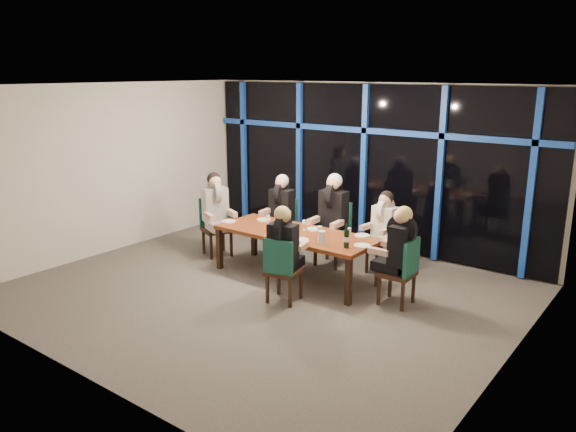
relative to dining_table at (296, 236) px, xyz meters
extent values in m
plane|color=#5D5852|center=(0.00, -0.80, -0.68)|extent=(7.00, 7.00, 0.00)
cube|color=silver|center=(0.00, 2.20, 0.82)|extent=(7.00, 0.04, 3.00)
cube|color=silver|center=(0.00, -3.80, 0.82)|extent=(7.00, 0.04, 3.00)
cube|color=silver|center=(-3.50, -0.80, 0.82)|extent=(0.04, 6.00, 3.00)
cube|color=silver|center=(3.50, -0.80, 0.82)|extent=(0.04, 6.00, 3.00)
cube|color=white|center=(0.00, -0.80, 2.32)|extent=(7.00, 6.00, 0.04)
cube|color=black|center=(0.00, 2.14, 0.82)|extent=(6.86, 0.04, 2.94)
cube|color=#143DA1|center=(-2.90, 2.09, 0.82)|extent=(0.10, 0.10, 2.94)
cube|color=#143DA1|center=(-1.45, 2.09, 0.82)|extent=(0.10, 0.10, 2.94)
cube|color=#143DA1|center=(0.00, 2.09, 0.82)|extent=(0.10, 0.10, 2.94)
cube|color=#143DA1|center=(1.45, 2.09, 0.82)|extent=(0.10, 0.10, 2.94)
cube|color=#143DA1|center=(2.90, 2.09, 0.82)|extent=(0.10, 0.10, 2.94)
cube|color=#143DA1|center=(0.00, 2.09, 1.48)|extent=(6.86, 0.10, 0.10)
cube|color=#FF2D14|center=(1.10, 2.45, 1.47)|extent=(0.60, 0.05, 0.35)
cube|color=brown|center=(0.00, 0.00, 0.04)|extent=(2.60, 1.00, 0.06)
cube|color=black|center=(-1.24, -0.44, -0.34)|extent=(0.08, 0.08, 0.69)
cube|color=black|center=(1.24, -0.44, -0.34)|extent=(0.08, 0.08, 0.69)
cube|color=black|center=(-1.24, 0.44, -0.34)|extent=(0.08, 0.08, 0.69)
cube|color=black|center=(1.24, 0.44, -0.34)|extent=(0.08, 0.08, 0.69)
cube|color=black|center=(-0.93, 0.81, -0.23)|extent=(0.51, 0.51, 0.06)
cube|color=#1A5646|center=(-0.95, 1.01, 0.04)|extent=(0.46, 0.11, 0.50)
cube|color=black|center=(-1.08, 0.61, -0.47)|extent=(0.04, 0.04, 0.42)
cube|color=black|center=(-0.72, 0.65, -0.47)|extent=(0.04, 0.04, 0.42)
cube|color=black|center=(-1.13, 0.97, -0.47)|extent=(0.04, 0.04, 0.42)
cube|color=black|center=(-0.77, 1.01, -0.47)|extent=(0.04, 0.04, 0.42)
cube|color=black|center=(0.13, 0.85, -0.19)|extent=(0.52, 0.52, 0.07)
cube|color=#1A5646|center=(0.11, 1.07, 0.11)|extent=(0.50, 0.08, 0.55)
cube|color=black|center=(-0.06, 0.64, -0.45)|extent=(0.05, 0.05, 0.46)
cube|color=black|center=(0.34, 0.66, -0.45)|extent=(0.05, 0.05, 0.46)
cube|color=black|center=(-0.08, 1.03, -0.45)|extent=(0.05, 0.05, 0.46)
cube|color=black|center=(0.31, 1.06, -0.45)|extent=(0.05, 0.05, 0.46)
cube|color=black|center=(1.01, 0.99, -0.25)|extent=(0.48, 0.48, 0.06)
cube|color=#1A5646|center=(1.03, 1.18, 0.01)|extent=(0.43, 0.10, 0.48)
cube|color=black|center=(0.82, 0.84, -0.48)|extent=(0.04, 0.04, 0.40)
cube|color=black|center=(1.16, 0.80, -0.48)|extent=(0.04, 0.04, 0.40)
cube|color=black|center=(0.86, 1.19, -0.48)|extent=(0.04, 0.04, 0.40)
cube|color=black|center=(1.20, 1.15, -0.48)|extent=(0.04, 0.04, 0.40)
cube|color=black|center=(-1.77, 0.05, -0.21)|extent=(0.62, 0.62, 0.06)
cube|color=#1A5646|center=(-1.96, 0.14, 0.07)|extent=(0.24, 0.45, 0.52)
cube|color=black|center=(-1.68, -0.20, -0.46)|extent=(0.06, 0.06, 0.44)
cube|color=black|center=(-1.52, 0.14, -0.46)|extent=(0.06, 0.06, 0.44)
cube|color=black|center=(-2.02, -0.04, -0.46)|extent=(0.06, 0.06, 0.44)
cube|color=black|center=(-1.86, 0.30, -0.46)|extent=(0.06, 0.06, 0.44)
cube|color=black|center=(1.76, 0.00, -0.23)|extent=(0.46, 0.46, 0.06)
cube|color=#1A5646|center=(1.96, 0.01, 0.04)|extent=(0.06, 0.45, 0.50)
cube|color=black|center=(1.57, 0.18, -0.47)|extent=(0.04, 0.04, 0.42)
cube|color=black|center=(1.58, -0.18, -0.47)|extent=(0.04, 0.04, 0.42)
cube|color=black|center=(1.93, 0.19, -0.47)|extent=(0.04, 0.04, 0.42)
cube|color=black|center=(1.94, -0.17, -0.47)|extent=(0.04, 0.04, 0.42)
cube|color=black|center=(0.43, -0.86, -0.24)|extent=(0.52, 0.52, 0.06)
cube|color=#1A5646|center=(0.47, -1.05, 0.03)|extent=(0.45, 0.14, 0.50)
cube|color=black|center=(0.57, -0.65, -0.47)|extent=(0.05, 0.05, 0.42)
cube|color=black|center=(0.22, -0.72, -0.47)|extent=(0.05, 0.05, 0.42)
cube|color=black|center=(0.64, -1.00, -0.47)|extent=(0.05, 0.05, 0.42)
cube|color=black|center=(0.29, -1.07, -0.47)|extent=(0.05, 0.05, 0.42)
cube|color=black|center=(-0.91, 0.69, -0.13)|extent=(0.41, 0.46, 0.14)
cube|color=black|center=(-0.93, 0.85, 0.21)|extent=(0.43, 0.29, 0.56)
cylinder|color=black|center=(-0.93, 0.85, 0.43)|extent=(0.15, 0.43, 0.42)
sphere|color=tan|center=(-0.93, 0.83, 0.61)|extent=(0.21, 0.21, 0.21)
sphere|color=silver|center=(-0.93, 0.87, 0.64)|extent=(0.23, 0.23, 0.23)
cube|color=tan|center=(-1.10, 0.58, 0.11)|extent=(0.12, 0.31, 0.08)
cube|color=tan|center=(-0.70, 0.63, 0.11)|extent=(0.12, 0.31, 0.08)
cube|color=black|center=(0.13, 0.72, -0.08)|extent=(0.42, 0.48, 0.15)
cube|color=black|center=(0.12, 0.89, 0.28)|extent=(0.45, 0.29, 0.61)
cylinder|color=black|center=(0.12, 0.89, 0.52)|extent=(0.14, 0.47, 0.46)
sphere|color=tan|center=(0.13, 0.87, 0.72)|extent=(0.23, 0.23, 0.23)
sphere|color=silver|center=(0.12, 0.91, 0.75)|extent=(0.25, 0.25, 0.25)
cube|color=tan|center=(-0.08, 0.62, 0.11)|extent=(0.11, 0.33, 0.09)
cube|color=tan|center=(0.36, 0.64, 0.11)|extent=(0.11, 0.33, 0.09)
cube|color=silver|center=(0.99, 0.88, -0.16)|extent=(0.39, 0.44, 0.13)
cube|color=silver|center=(1.01, 1.03, 0.16)|extent=(0.41, 0.27, 0.54)
cylinder|color=silver|center=(1.01, 1.03, 0.37)|extent=(0.14, 0.41, 0.40)
sphere|color=tan|center=(1.01, 1.01, 0.54)|extent=(0.20, 0.20, 0.20)
sphere|color=black|center=(1.01, 1.05, 0.57)|extent=(0.22, 0.22, 0.22)
cube|color=tan|center=(0.79, 0.83, 0.11)|extent=(0.11, 0.29, 0.08)
cube|color=tan|center=(1.17, 0.78, 0.11)|extent=(0.11, 0.29, 0.08)
cube|color=black|center=(-1.66, 0.00, -0.11)|extent=(0.56, 0.52, 0.15)
cube|color=black|center=(-1.81, 0.07, 0.24)|extent=(0.40, 0.48, 0.59)
cylinder|color=black|center=(-1.81, 0.07, 0.47)|extent=(0.44, 0.28, 0.44)
sphere|color=tan|center=(-1.79, 0.06, 0.66)|extent=(0.22, 0.22, 0.22)
sphere|color=black|center=(-1.83, 0.08, 0.69)|extent=(0.24, 0.24, 0.24)
cube|color=tan|center=(-1.67, -0.23, 0.11)|extent=(0.32, 0.21, 0.08)
cube|color=tan|center=(-1.49, 0.15, 0.11)|extent=(0.32, 0.21, 0.08)
cube|color=black|center=(1.64, 0.00, -0.13)|extent=(0.43, 0.37, 0.14)
cube|color=black|center=(1.80, 0.01, 0.20)|extent=(0.25, 0.41, 0.56)
cylinder|color=black|center=(1.80, 0.01, 0.42)|extent=(0.42, 0.11, 0.42)
sphere|color=tan|center=(1.78, 0.00, 0.60)|extent=(0.21, 0.21, 0.21)
sphere|color=tan|center=(1.82, 0.01, 0.63)|extent=(0.23, 0.23, 0.23)
cube|color=tan|center=(1.55, 0.20, 0.11)|extent=(0.30, 0.09, 0.08)
cube|color=tan|center=(1.56, -0.20, 0.11)|extent=(0.30, 0.09, 0.08)
cube|color=black|center=(0.41, -0.74, -0.14)|extent=(0.43, 0.48, 0.14)
cube|color=black|center=(0.44, -0.90, 0.19)|extent=(0.44, 0.31, 0.55)
cylinder|color=black|center=(0.44, -0.90, 0.41)|extent=(0.18, 0.43, 0.42)
sphere|color=tan|center=(0.44, -0.88, 0.59)|extent=(0.21, 0.21, 0.21)
sphere|color=tan|center=(0.45, -0.92, 0.62)|extent=(0.23, 0.23, 0.23)
cube|color=tan|center=(0.59, -0.63, 0.11)|extent=(0.14, 0.31, 0.08)
cube|color=tan|center=(0.20, -0.71, 0.11)|extent=(0.14, 0.31, 0.08)
cylinder|color=white|center=(-0.86, 0.25, 0.08)|extent=(0.24, 0.24, 0.01)
cylinder|color=white|center=(0.16, 0.29, 0.08)|extent=(0.24, 0.24, 0.01)
cylinder|color=white|center=(0.94, 0.44, 0.08)|extent=(0.24, 0.24, 0.01)
cylinder|color=white|center=(-1.26, -0.18, 0.08)|extent=(0.24, 0.24, 0.01)
cylinder|color=white|center=(1.20, -0.01, 0.08)|extent=(0.24, 0.24, 0.01)
cylinder|color=white|center=(0.32, -0.31, 0.08)|extent=(0.24, 0.24, 0.01)
cylinder|color=black|center=(1.05, -0.21, 0.19)|extent=(0.08, 0.08, 0.25)
cylinder|color=black|center=(1.05, -0.21, 0.37)|extent=(0.03, 0.03, 0.09)
cylinder|color=silver|center=(1.05, -0.21, 0.19)|extent=(0.08, 0.08, 0.07)
cylinder|color=white|center=(0.67, -0.27, 0.17)|extent=(0.11, 0.11, 0.20)
cylinder|color=white|center=(0.73, -0.27, 0.19)|extent=(0.02, 0.02, 0.14)
cylinder|color=#FF9B4C|center=(-0.19, -0.18, 0.08)|extent=(0.05, 0.05, 0.03)
cylinder|color=silver|center=(-0.30, -0.10, 0.07)|extent=(0.06, 0.06, 0.01)
cylinder|color=silver|center=(-0.30, -0.10, 0.12)|extent=(0.01, 0.01, 0.09)
cylinder|color=silver|center=(-0.30, -0.10, 0.19)|extent=(0.06, 0.06, 0.06)
cylinder|color=silver|center=(0.03, 0.18, 0.07)|extent=(0.06, 0.06, 0.01)
cylinder|color=silver|center=(0.03, 0.18, 0.12)|extent=(0.01, 0.01, 0.09)
cylinder|color=silver|center=(0.03, 0.18, 0.19)|extent=(0.06, 0.06, 0.06)
cylinder|color=white|center=(0.50, -0.08, 0.07)|extent=(0.07, 0.07, 0.01)
cylinder|color=white|center=(0.50, -0.08, 0.13)|extent=(0.01, 0.01, 0.11)
cylinder|color=white|center=(0.50, -0.08, 0.22)|extent=(0.08, 0.08, 0.08)
cylinder|color=silver|center=(-0.62, 0.08, 0.07)|extent=(0.06, 0.06, 0.01)
cylinder|color=silver|center=(-0.62, 0.08, 0.12)|extent=(0.01, 0.01, 0.09)
cylinder|color=silver|center=(-0.62, 0.08, 0.20)|extent=(0.06, 0.06, 0.06)
cylinder|color=silver|center=(0.86, 0.17, 0.07)|extent=(0.06, 0.06, 0.01)
cylinder|color=silver|center=(0.86, 0.17, 0.12)|extent=(0.01, 0.01, 0.10)
cylinder|color=silver|center=(0.86, 0.17, 0.21)|extent=(0.07, 0.07, 0.07)
camera|label=1|loc=(4.99, -6.79, 2.53)|focal=35.00mm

